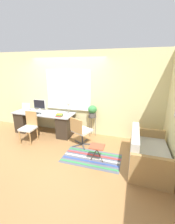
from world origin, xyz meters
TOP-DOWN VIEW (x-y plane):
  - ground_plane at (0.00, 0.00)m, footprint 14.00×14.00m
  - wall_back_with_window at (-0.00, 0.81)m, footprint 9.00×0.12m
  - desk at (-0.75, 0.37)m, footprint 2.08×0.73m
  - laptop at (-1.50, 0.35)m, footprint 0.31×0.28m
  - monitor at (-1.04, 0.58)m, footprint 0.45×0.18m
  - keyboard at (-1.04, 0.20)m, footprint 0.44×0.13m
  - mouse at (-0.75, 0.19)m, footprint 0.04×0.06m
  - desk_lamp at (0.13, 0.46)m, footprint 0.12×0.12m
  - book_stack at (-0.04, 0.16)m, footprint 0.21×0.19m
  - desk_chair_wooden at (-0.85, -0.29)m, footprint 0.43×0.44m
  - office_chair_swivel at (0.74, -0.10)m, footprint 0.63×0.65m
  - couch_loveseat at (2.50, -0.53)m, footprint 0.82×1.42m
  - plant_stand at (0.88, 0.63)m, footprint 0.25×0.25m
  - potted_plant at (0.88, 0.63)m, footprint 0.28×0.28m
  - floor_rug_striped at (1.21, -0.63)m, footprint 1.46×0.78m
  - folding_stool at (1.37, -0.70)m, footprint 0.34×0.29m

SIDE VIEW (x-z plane):
  - ground_plane at x=0.00m, z-range 0.00..0.00m
  - floor_rug_striped at x=1.21m, z-range 0.00..0.01m
  - couch_loveseat at x=2.50m, z-range -0.12..0.70m
  - folding_stool at x=1.37m, z-range 0.16..0.58m
  - desk at x=-0.75m, z-range 0.03..0.76m
  - office_chair_swivel at x=0.74m, z-range 0.04..0.90m
  - desk_chair_wooden at x=-0.85m, z-range 0.03..0.95m
  - plant_stand at x=0.88m, z-range 0.25..0.92m
  - keyboard at x=-1.04m, z-range 0.73..0.75m
  - mouse at x=-0.75m, z-range 0.73..0.76m
  - book_stack at x=-0.04m, z-range 0.73..0.82m
  - laptop at x=-1.50m, z-range 0.66..0.92m
  - potted_plant at x=0.88m, z-range 0.68..1.05m
  - monitor at x=-1.04m, z-range 0.74..1.11m
  - desk_lamp at x=0.13m, z-range 0.84..1.24m
  - wall_back_with_window at x=0.00m, z-range 0.00..2.70m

